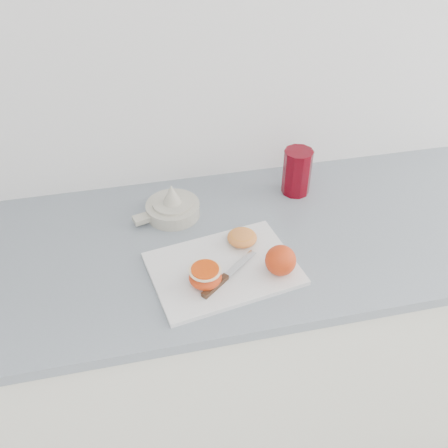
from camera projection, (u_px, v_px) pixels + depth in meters
name	position (u px, v px, depth m)	size (l,w,h in m)	color
counter	(233.00, 340.00, 1.61)	(2.51, 0.64, 0.89)	white
cutting_board	(223.00, 269.00, 1.22)	(0.35, 0.25, 0.01)	white
whole_orange	(281.00, 260.00, 1.18)	(0.07, 0.07, 0.07)	red
half_orange	(205.00, 276.00, 1.16)	(0.08, 0.08, 0.05)	red
squeezed_shell	(242.00, 237.00, 1.28)	(0.08, 0.08, 0.03)	orange
paring_knife	(220.00, 282.00, 1.17)	(0.16, 0.14, 0.01)	#422319
citrus_juicer	(172.00, 207.00, 1.38)	(0.19, 0.15, 0.10)	beige
red_tumbler	(297.00, 173.00, 1.45)	(0.08, 0.08, 0.14)	#64030E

